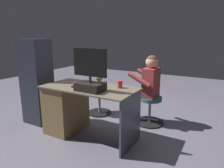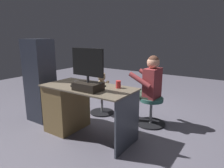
% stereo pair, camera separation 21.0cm
% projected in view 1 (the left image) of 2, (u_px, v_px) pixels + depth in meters
% --- Properties ---
extents(ground_plane, '(10.00, 10.00, 0.00)m').
position_uv_depth(ground_plane, '(106.00, 125.00, 3.40)').
color(ground_plane, slate).
extents(desk, '(1.35, 0.67, 0.75)m').
position_uv_depth(desk, '(71.00, 107.00, 3.12)').
color(desk, brown).
rests_on(desk, ground_plane).
extents(monitor, '(0.50, 0.25, 0.55)m').
position_uv_depth(monitor, '(90.00, 79.00, 2.63)').
color(monitor, black).
rests_on(monitor, desk).
extents(keyboard, '(0.42, 0.14, 0.02)m').
position_uv_depth(keyboard, '(92.00, 85.00, 2.92)').
color(keyboard, black).
rests_on(keyboard, desk).
extents(computer_mouse, '(0.06, 0.10, 0.04)m').
position_uv_depth(computer_mouse, '(76.00, 82.00, 3.07)').
color(computer_mouse, '#2D2C31').
rests_on(computer_mouse, desk).
extents(cup, '(0.07, 0.07, 0.10)m').
position_uv_depth(cup, '(120.00, 84.00, 2.80)').
color(cup, red).
rests_on(cup, desk).
extents(tv_remote, '(0.07, 0.16, 0.02)m').
position_uv_depth(tv_remote, '(76.00, 86.00, 2.89)').
color(tv_remote, black).
rests_on(tv_remote, desk).
extents(office_chair_teddy, '(0.45, 0.45, 0.47)m').
position_uv_depth(office_chair_teddy, '(99.00, 99.00, 3.86)').
color(office_chair_teddy, black).
rests_on(office_chair_teddy, ground_plane).
extents(teddy_bear, '(0.22, 0.22, 0.32)m').
position_uv_depth(teddy_bear, '(99.00, 82.00, 3.79)').
color(teddy_bear, tan).
rests_on(teddy_bear, office_chair_teddy).
extents(visitor_chair, '(0.49, 0.49, 0.47)m').
position_uv_depth(visitor_chair, '(150.00, 108.00, 3.42)').
color(visitor_chair, black).
rests_on(visitor_chair, ground_plane).
extents(person, '(0.57, 0.49, 1.16)m').
position_uv_depth(person, '(145.00, 83.00, 3.36)').
color(person, maroon).
rests_on(person, ground_plane).
extents(equipment_rack, '(0.44, 0.36, 1.41)m').
position_uv_depth(equipment_rack, '(37.00, 82.00, 3.40)').
color(equipment_rack, '#262A36').
rests_on(equipment_rack, ground_plane).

